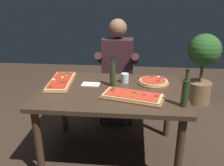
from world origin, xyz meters
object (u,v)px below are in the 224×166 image
(pizza_round_far, at_px, (153,82))
(oil_bottle_amber, at_px, (185,92))
(dining_table, at_px, (112,99))
(diner_chair, at_px, (118,83))
(pizza_rectangular_front, at_px, (132,96))
(seated_diner, at_px, (117,67))
(tumbler_near_camera, at_px, (125,78))
(pizza_rectangular_left, at_px, (61,81))
(wine_bottle_dark, at_px, (112,74))
(potted_plant_corner, at_px, (203,63))

(pizza_round_far, bearing_deg, oil_bottle_amber, -66.90)
(dining_table, relative_size, diner_chair, 1.61)
(dining_table, bearing_deg, pizza_rectangular_front, -41.09)
(pizza_rectangular_front, distance_m, seated_diner, 0.94)
(tumbler_near_camera, relative_size, diner_chair, 0.11)
(pizza_rectangular_front, relative_size, pizza_rectangular_left, 1.03)
(pizza_rectangular_front, height_order, pizza_round_far, same)
(pizza_rectangular_front, distance_m, wine_bottle_dark, 0.36)
(pizza_round_far, bearing_deg, pizza_rectangular_left, -175.13)
(oil_bottle_amber, xyz_separation_m, potted_plant_corner, (0.59, 1.69, -0.22))
(potted_plant_corner, bearing_deg, oil_bottle_amber, -109.31)
(pizza_rectangular_front, relative_size, tumbler_near_camera, 6.23)
(dining_table, distance_m, seated_diner, 0.74)
(pizza_rectangular_left, xyz_separation_m, potted_plant_corner, (1.76, 1.27, -0.12))
(pizza_rectangular_front, distance_m, pizza_round_far, 0.44)
(pizza_rectangular_front, xyz_separation_m, diner_chair, (-0.21, 1.03, -0.27))
(dining_table, distance_m, diner_chair, 0.87)
(pizza_rectangular_left, xyz_separation_m, tumbler_near_camera, (0.66, 0.09, 0.02))
(pizza_rectangular_left, height_order, tumbler_near_camera, tumbler_near_camera)
(pizza_rectangular_front, relative_size, seated_diner, 0.45)
(seated_diner, xyz_separation_m, potted_plant_corner, (1.22, 0.66, -0.10))
(pizza_rectangular_front, bearing_deg, seated_diner, 102.66)
(dining_table, bearing_deg, oil_bottle_amber, -25.30)
(wine_bottle_dark, relative_size, oil_bottle_amber, 0.95)
(dining_table, xyz_separation_m, pizza_round_far, (0.42, 0.21, 0.12))
(diner_chair, bearing_deg, seated_diner, -90.00)
(dining_table, xyz_separation_m, pizza_rectangular_left, (-0.54, 0.12, 0.12))
(potted_plant_corner, bearing_deg, dining_table, -131.31)
(pizza_rectangular_left, height_order, oil_bottle_amber, oil_bottle_amber)
(diner_chair, distance_m, seated_diner, 0.28)
(oil_bottle_amber, distance_m, tumbler_near_camera, 0.73)
(tumbler_near_camera, relative_size, seated_diner, 0.07)
(pizza_rectangular_left, relative_size, seated_diner, 0.44)
(pizza_rectangular_left, relative_size, potted_plant_corner, 0.54)
(pizza_round_far, distance_m, diner_chair, 0.82)
(diner_chair, distance_m, potted_plant_corner, 1.34)
(pizza_rectangular_front, distance_m, potted_plant_corner, 1.88)
(tumbler_near_camera, bearing_deg, wine_bottle_dark, -136.10)
(pizza_round_far, xyz_separation_m, wine_bottle_dark, (-0.42, -0.11, 0.11))
(dining_table, distance_m, pizza_round_far, 0.48)
(seated_diner, bearing_deg, potted_plant_corner, 28.21)
(dining_table, distance_m, oil_bottle_amber, 0.73)
(oil_bottle_amber, relative_size, tumbler_near_camera, 3.34)
(pizza_round_far, bearing_deg, tumbler_near_camera, 178.33)
(potted_plant_corner, bearing_deg, pizza_round_far, -124.25)
(pizza_round_far, height_order, seated_diner, seated_diner)
(tumbler_near_camera, distance_m, potted_plant_corner, 1.62)
(seated_diner, bearing_deg, oil_bottle_amber, -58.58)
(pizza_rectangular_front, relative_size, wine_bottle_dark, 1.96)
(dining_table, bearing_deg, tumbler_near_camera, 61.17)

